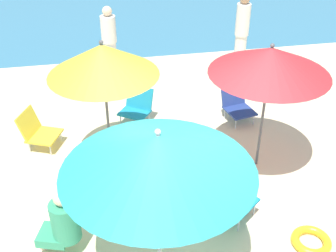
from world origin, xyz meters
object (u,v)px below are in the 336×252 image
object	(u,v)px
umbrella_teal	(158,153)
beach_chair_d	(237,105)
person_b	(62,222)
beach_chair_b	(37,130)
umbrella_red	(270,61)
person_a	(242,34)
swim_ring	(311,241)
beach_chair_a	(232,202)
person_c	(109,42)
umbrella_yellow	(103,60)
beach_chair_c	(137,105)

from	to	relation	value
umbrella_teal	beach_chair_d	xyz separation A→B (m)	(1.99, 3.14, -1.44)
umbrella_teal	person_b	size ratio (longest dim) A/B	2.08
beach_chair_b	umbrella_red	bearing A→B (deg)	4.76
person_a	swim_ring	size ratio (longest dim) A/B	3.51
person_a	umbrella_teal	bearing A→B (deg)	-19.96
beach_chair_a	person_c	size ratio (longest dim) A/B	0.48
beach_chair_b	person_b	distance (m)	2.44
umbrella_red	person_b	size ratio (longest dim) A/B	2.11
umbrella_yellow	person_c	distance (m)	3.41
person_a	person_c	size ratio (longest dim) A/B	1.14
swim_ring	person_a	bearing A→B (deg)	81.95
umbrella_teal	person_c	xyz separation A→B (m)	(-0.14, 5.38, -0.95)
beach_chair_a	person_a	world-z (taller)	person_a
beach_chair_a	swim_ring	size ratio (longest dim) A/B	1.49
umbrella_teal	beach_chair_a	xyz separation A→B (m)	(1.07, 0.63, -1.39)
umbrella_yellow	umbrella_teal	bearing A→B (deg)	-79.39
person_a	beach_chair_d	bearing A→B (deg)	-11.71
beach_chair_a	umbrella_teal	bearing A→B (deg)	171.65
person_a	person_c	distance (m)	2.83
umbrella_red	beach_chair_b	size ratio (longest dim) A/B	2.83
umbrella_teal	beach_chair_d	distance (m)	3.99
beach_chair_d	swim_ring	size ratio (longest dim) A/B	1.34
beach_chair_a	beach_chair_b	distance (m)	3.48
beach_chair_d	swim_ring	xyz separation A→B (m)	(-0.03, -3.11, -0.23)
umbrella_red	umbrella_yellow	bearing A→B (deg)	170.27
umbrella_red	swim_ring	xyz separation A→B (m)	(0.09, -1.72, -1.73)
beach_chair_a	person_c	world-z (taller)	person_c
person_a	beach_chair_c	bearing A→B (deg)	-49.03
swim_ring	umbrella_yellow	bearing A→B (deg)	138.24
umbrella_red	beach_chair_c	distance (m)	2.78
beach_chair_d	person_c	bearing A→B (deg)	-148.46
umbrella_yellow	person_b	bearing A→B (deg)	-113.18
beach_chair_a	beach_chair_d	world-z (taller)	beach_chair_a
umbrella_red	beach_chair_a	world-z (taller)	umbrella_red
umbrella_yellow	beach_chair_a	distance (m)	2.58
beach_chair_b	person_c	xyz separation A→B (m)	(1.42, 2.47, 0.46)
beach_chair_c	beach_chair_d	bearing A→B (deg)	117.20
person_b	person_c	distance (m)	4.96
umbrella_red	beach_chair_a	xyz separation A→B (m)	(-0.80, -1.12, -1.45)
umbrella_teal	beach_chair_d	world-z (taller)	umbrella_teal
beach_chair_a	person_b	bearing A→B (deg)	143.91
umbrella_teal	beach_chair_b	bearing A→B (deg)	118.13
umbrella_red	beach_chair_b	xyz separation A→B (m)	(-3.43, 1.16, -1.47)
umbrella_yellow	beach_chair_b	size ratio (longest dim) A/B	2.92
umbrella_red	beach_chair_b	bearing A→B (deg)	161.30
person_b	person_c	world-z (taller)	person_c
person_c	umbrella_red	bearing A→B (deg)	-52.79
beach_chair_b	beach_chair_c	xyz separation A→B (m)	(1.73, 0.49, 0.01)
beach_chair_a	beach_chair_b	world-z (taller)	beach_chair_b
person_a	person_b	bearing A→B (deg)	-31.93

